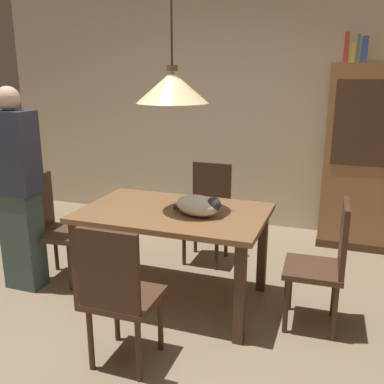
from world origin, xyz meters
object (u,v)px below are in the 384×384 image
object	(u,v)px
hutch_bookcase	(381,163)
book_red_tall	(346,48)
chair_left_side	(52,224)
pendant_lamp	(172,87)
book_green_slim	(358,49)
book_blue_wide	(364,50)
dining_table	(174,223)
chair_far_back	(208,208)
cat_sleeping	(199,205)
person_standing	(18,191)
chair_right_side	(326,260)
book_yellow_short	(352,53)
chair_near_front	(118,292)

from	to	relation	value
hutch_bookcase	book_red_tall	distance (m)	1.18
chair_left_side	pendant_lamp	xyz separation A→B (m)	(1.13, 0.01, 1.15)
book_green_slim	book_blue_wide	xyz separation A→B (m)	(0.06, 0.00, -0.01)
dining_table	pendant_lamp	bearing A→B (deg)	180.00
dining_table	chair_far_back	size ratio (longest dim) A/B	1.51
chair_far_back	chair_left_side	bearing A→B (deg)	-141.84
cat_sleeping	book_green_slim	distance (m)	2.36
book_blue_wide	person_standing	world-z (taller)	book_blue_wide
dining_table	chair_right_side	bearing A→B (deg)	0.17
book_yellow_short	book_green_slim	xyz separation A→B (m)	(0.05, 0.00, 0.04)
chair_left_side	book_yellow_short	size ratio (longest dim) A/B	4.65
chair_far_back	book_yellow_short	distance (m)	2.04
chair_far_back	book_green_slim	size ratio (longest dim) A/B	3.58
dining_table	book_red_tall	world-z (taller)	book_red_tall
pendant_lamp	hutch_bookcase	distance (m)	2.45
person_standing	chair_right_side	bearing A→B (deg)	4.91
dining_table	chair_right_side	world-z (taller)	chair_right_side
book_blue_wide	person_standing	bearing A→B (deg)	-142.64
pendant_lamp	book_blue_wide	world-z (taller)	pendant_lamp
chair_far_back	chair_near_front	xyz separation A→B (m)	(0.00, -1.76, 0.00)
chair_left_side	chair_far_back	bearing A→B (deg)	38.16
chair_near_front	book_green_slim	distance (m)	3.24
dining_table	book_yellow_short	distance (m)	2.46
chair_left_side	book_red_tall	world-z (taller)	book_red_tall
chair_right_side	person_standing	distance (m)	2.43
chair_near_front	cat_sleeping	bearing A→B (deg)	75.23
cat_sleeping	hutch_bookcase	world-z (taller)	hutch_bookcase
book_green_slim	book_red_tall	bearing A→B (deg)	180.00
chair_right_side	hutch_bookcase	size ratio (longest dim) A/B	0.50
hutch_bookcase	book_yellow_short	size ratio (longest dim) A/B	9.25
chair_left_side	dining_table	bearing A→B (deg)	0.42
pendant_lamp	hutch_bookcase	world-z (taller)	pendant_lamp
pendant_lamp	book_yellow_short	bearing A→B (deg)	56.19
chair_far_back	book_red_tall	distance (m)	2.04
pendant_lamp	chair_left_side	bearing A→B (deg)	-179.58
chair_left_side	chair_near_front	world-z (taller)	same
pendant_lamp	book_red_tall	world-z (taller)	pendant_lamp
dining_table	cat_sleeping	size ratio (longest dim) A/B	3.49
hutch_bookcase	person_standing	distance (m)	3.42
chair_far_back	hutch_bookcase	xyz separation A→B (m)	(1.54, 0.86, 0.38)
dining_table	chair_right_side	distance (m)	1.14
dining_table	chair_left_side	xyz separation A→B (m)	(-1.13, -0.01, -0.14)
book_red_tall	book_yellow_short	distance (m)	0.08
hutch_bookcase	book_yellow_short	distance (m)	1.11
book_blue_wide	chair_near_front	bearing A→B (deg)	-115.94
book_red_tall	book_green_slim	bearing A→B (deg)	0.00
cat_sleeping	book_yellow_short	bearing A→B (deg)	62.13
pendant_lamp	book_yellow_short	distance (m)	2.12
chair_right_side	chair_far_back	world-z (taller)	same
chair_right_side	chair_near_front	bearing A→B (deg)	-141.98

